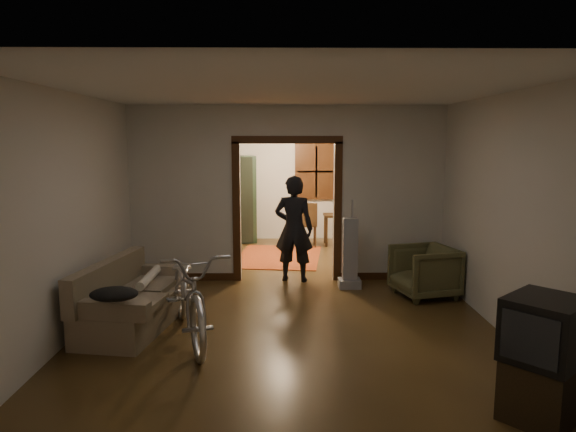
{
  "coord_description": "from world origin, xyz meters",
  "views": [
    {
      "loc": [
        -0.09,
        -7.42,
        2.25
      ],
      "look_at": [
        0.0,
        -0.3,
        1.2
      ],
      "focal_mm": 32.0,
      "sensor_mm": 36.0,
      "label": 1
    }
  ],
  "objects_px": {
    "person": "(294,229)",
    "locker": "(233,199)",
    "bicycle": "(189,292)",
    "desk": "(344,230)",
    "armchair": "(424,271)",
    "sofa": "(135,294)"
  },
  "relations": [
    {
      "from": "person",
      "to": "locker",
      "type": "xyz_separation_m",
      "value": [
        -1.27,
        3.19,
        0.11
      ]
    },
    {
      "from": "bicycle",
      "to": "desk",
      "type": "height_order",
      "value": "bicycle"
    },
    {
      "from": "armchair",
      "to": "locker",
      "type": "distance_m",
      "value": 5.17
    },
    {
      "from": "desk",
      "to": "locker",
      "type": "bearing_deg",
      "value": 161.46
    },
    {
      "from": "locker",
      "to": "sofa",
      "type": "bearing_deg",
      "value": -112.33
    },
    {
      "from": "sofa",
      "to": "armchair",
      "type": "distance_m",
      "value": 4.02
    },
    {
      "from": "bicycle",
      "to": "armchair",
      "type": "bearing_deg",
      "value": 7.9
    },
    {
      "from": "armchair",
      "to": "person",
      "type": "relative_size",
      "value": 0.48
    },
    {
      "from": "sofa",
      "to": "bicycle",
      "type": "relative_size",
      "value": 0.86
    },
    {
      "from": "person",
      "to": "sofa",
      "type": "bearing_deg",
      "value": 56.54
    },
    {
      "from": "sofa",
      "to": "armchair",
      "type": "relative_size",
      "value": 2.17
    },
    {
      "from": "locker",
      "to": "bicycle",
      "type": "bearing_deg",
      "value": -104.34
    },
    {
      "from": "sofa",
      "to": "person",
      "type": "bearing_deg",
      "value": 54.69
    },
    {
      "from": "armchair",
      "to": "locker",
      "type": "xyz_separation_m",
      "value": [
        -3.14,
        4.06,
        0.59
      ]
    },
    {
      "from": "bicycle",
      "to": "person",
      "type": "distance_m",
      "value": 2.74
    },
    {
      "from": "bicycle",
      "to": "locker",
      "type": "xyz_separation_m",
      "value": [
        -0.02,
        5.61,
        0.42
      ]
    },
    {
      "from": "sofa",
      "to": "person",
      "type": "relative_size",
      "value": 1.04
    },
    {
      "from": "armchair",
      "to": "person",
      "type": "xyz_separation_m",
      "value": [
        -1.87,
        0.87,
        0.48
      ]
    },
    {
      "from": "sofa",
      "to": "desk",
      "type": "relative_size",
      "value": 1.98
    },
    {
      "from": "bicycle",
      "to": "sofa",
      "type": "bearing_deg",
      "value": 133.0
    },
    {
      "from": "person",
      "to": "desk",
      "type": "height_order",
      "value": "person"
    },
    {
      "from": "sofa",
      "to": "armchair",
      "type": "xyz_separation_m",
      "value": [
        3.85,
        1.15,
        -0.04
      ]
    }
  ]
}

